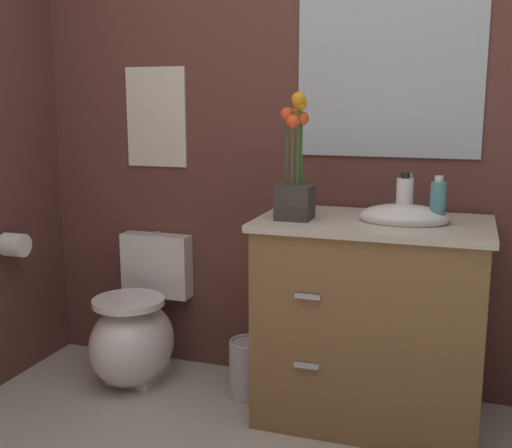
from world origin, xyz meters
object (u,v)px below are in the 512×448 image
object	(u,v)px
lotion_bottle	(404,199)
wall_poster	(156,117)
soap_bottle	(438,203)
wall_mirror	(388,76)
toilet	(137,331)
flower_vase	(295,177)
vanity_cabinet	(371,319)
trash_bin	(249,368)
toilet_paper_roll	(15,245)

from	to	relation	value
lotion_bottle	wall_poster	xyz separation A→B (m)	(-1.24, 0.28, 0.30)
soap_bottle	wall_mirror	xyz separation A→B (m)	(-0.25, 0.32, 0.49)
toilet	flower_vase	size ratio (longest dim) A/B	1.35
vanity_cabinet	wall_poster	size ratio (longest dim) A/B	2.16
trash_bin	wall_mirror	world-z (taller)	wall_mirror
vanity_cabinet	lotion_bottle	world-z (taller)	lotion_bottle
wall_poster	soap_bottle	bearing A→B (deg)	-13.09
vanity_cabinet	wall_mirror	xyz separation A→B (m)	(-0.00, 0.29, 1.00)
toilet	lotion_bottle	size ratio (longest dim) A/B	3.48
vanity_cabinet	toilet_paper_roll	bearing A→B (deg)	-174.11
lotion_bottle	wall_mirror	world-z (taller)	wall_mirror
flower_vase	lotion_bottle	world-z (taller)	flower_vase
lotion_bottle	soap_bottle	bearing A→B (deg)	-16.88
wall_poster	wall_mirror	bearing A→B (deg)	0.00
toilet	vanity_cabinet	bearing A→B (deg)	-1.34
soap_bottle	wall_poster	world-z (taller)	wall_poster
toilet	vanity_cabinet	distance (m)	1.15
trash_bin	wall_mirror	distance (m)	1.45
flower_vase	wall_poster	distance (m)	0.93
trash_bin	wall_poster	world-z (taller)	wall_poster
toilet	lotion_bottle	distance (m)	1.43
vanity_cabinet	wall_poster	bearing A→B (deg)	165.41
toilet	lotion_bottle	xyz separation A→B (m)	(1.24, -0.01, 0.72)
soap_bottle	trash_bin	bearing A→B (deg)	176.44
lotion_bottle	flower_vase	bearing A→B (deg)	-167.11
vanity_cabinet	wall_poster	world-z (taller)	wall_poster
vanity_cabinet	toilet_paper_roll	distance (m)	1.67
lotion_bottle	trash_bin	bearing A→B (deg)	179.15
toilet_paper_roll	toilet	bearing A→B (deg)	20.74
flower_vase	soap_bottle	distance (m)	0.57
flower_vase	toilet	bearing A→B (deg)	172.30
trash_bin	toilet_paper_roll	distance (m)	1.24
soap_bottle	wall_mirror	bearing A→B (deg)	127.81
vanity_cabinet	soap_bottle	bearing A→B (deg)	-5.97
lotion_bottle	vanity_cabinet	bearing A→B (deg)	-172.99
toilet	wall_poster	size ratio (longest dim) A/B	1.42
vanity_cabinet	wall_mirror	size ratio (longest dim) A/B	1.31
vanity_cabinet	trash_bin	xyz separation A→B (m)	(-0.55, 0.02, -0.31)
trash_bin	toilet_paper_roll	size ratio (longest dim) A/B	2.47
lotion_bottle	toilet_paper_roll	size ratio (longest dim) A/B	1.80
toilet	flower_vase	xyz separation A→B (m)	(0.82, -0.11, 0.80)
soap_bottle	wall_mirror	size ratio (longest dim) A/B	0.24
vanity_cabinet	flower_vase	distance (m)	0.68
trash_bin	wall_mirror	bearing A→B (deg)	26.19
vanity_cabinet	toilet_paper_roll	xyz separation A→B (m)	(-1.65, -0.17, 0.23)
vanity_cabinet	trash_bin	distance (m)	0.63
wall_mirror	toilet_paper_roll	bearing A→B (deg)	-164.25
vanity_cabinet	flower_vase	bearing A→B (deg)	-165.03
wall_mirror	toilet_paper_roll	size ratio (longest dim) A/B	7.27
toilet_paper_roll	trash_bin	bearing A→B (deg)	10.03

